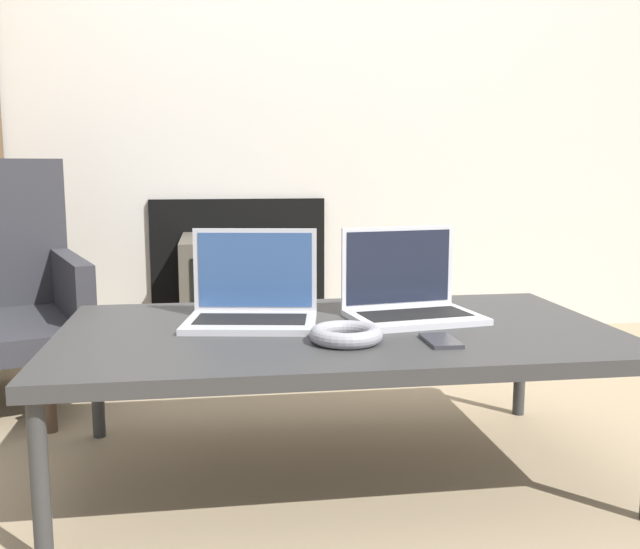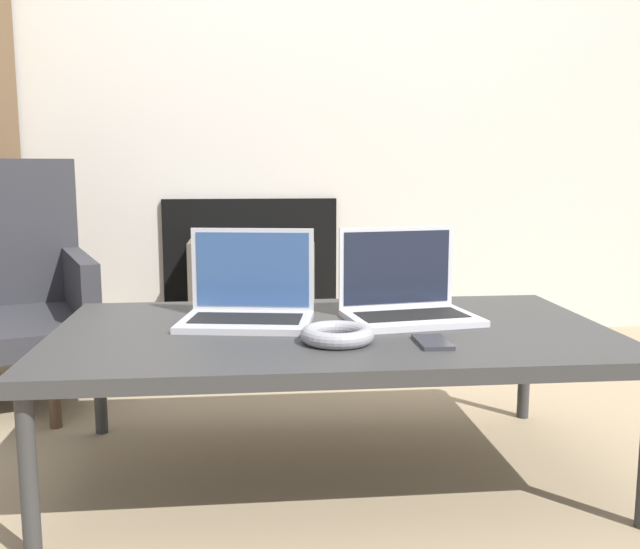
% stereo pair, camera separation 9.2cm
% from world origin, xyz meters
% --- Properties ---
extents(ground_plane, '(14.00, 14.00, 0.00)m').
position_xyz_m(ground_plane, '(0.00, 0.00, 0.00)').
color(ground_plane, '#998466').
extents(wall_back, '(7.00, 0.08, 2.60)m').
position_xyz_m(wall_back, '(-0.00, 1.66, 1.29)').
color(wall_back, beige).
rests_on(wall_back, ground_plane).
extents(table, '(1.36, 0.77, 0.38)m').
position_xyz_m(table, '(0.00, 0.13, 0.35)').
color(table, '#333333').
rests_on(table, ground_plane).
extents(laptop_left, '(0.36, 0.28, 0.23)m').
position_xyz_m(laptop_left, '(-0.21, 0.22, 0.43)').
color(laptop_left, '#B2B2B7').
rests_on(laptop_left, table).
extents(laptop_right, '(0.36, 0.28, 0.23)m').
position_xyz_m(laptop_right, '(0.21, 0.22, 0.43)').
color(laptop_right, silver).
rests_on(laptop_right, table).
extents(headphones, '(0.17, 0.17, 0.04)m').
position_xyz_m(headphones, '(-0.01, -0.02, 0.40)').
color(headphones, gray).
rests_on(headphones, table).
extents(phone, '(0.07, 0.12, 0.01)m').
position_xyz_m(phone, '(0.21, -0.06, 0.39)').
color(phone, '#333338').
rests_on(phone, table).
extents(tv, '(0.48, 0.52, 0.49)m').
position_xyz_m(tv, '(-0.19, 1.36, 0.24)').
color(tv, '#4C473D').
rests_on(tv, ground_plane).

